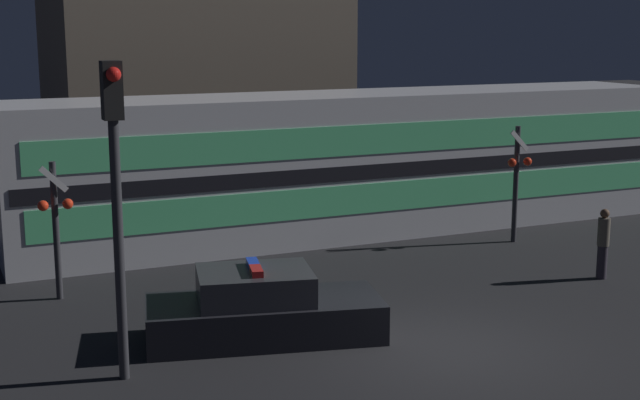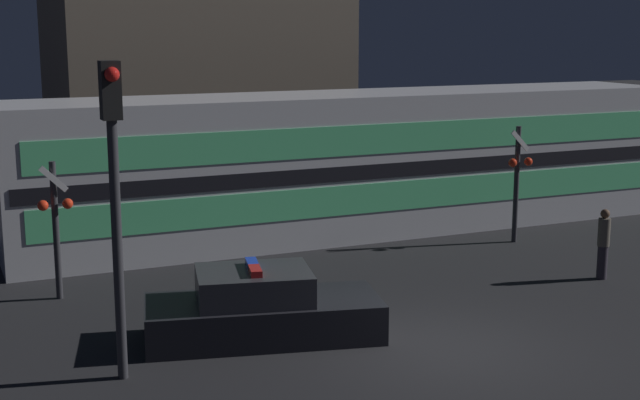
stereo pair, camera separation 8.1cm
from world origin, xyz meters
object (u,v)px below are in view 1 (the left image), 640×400
object	(u,v)px
pedestrian	(603,243)
crossing_signal_near	(517,177)
train	(357,163)
police_car	(262,310)
traffic_light_corner	(116,180)

from	to	relation	value
pedestrian	crossing_signal_near	world-z (taller)	crossing_signal_near
crossing_signal_near	train	bearing A→B (deg)	138.35
police_car	traffic_light_corner	bearing A→B (deg)	-149.10
pedestrian	traffic_light_corner	bearing A→B (deg)	-172.72
pedestrian	traffic_light_corner	world-z (taller)	traffic_light_corner
train	traffic_light_corner	distance (m)	11.48
train	traffic_light_corner	size ratio (longest dim) A/B	3.69
train	police_car	bearing A→B (deg)	-127.57
train	crossing_signal_near	size ratio (longest dim) A/B	6.13
crossing_signal_near	police_car	bearing A→B (deg)	-154.17
pedestrian	traffic_light_corner	size ratio (longest dim) A/B	0.31
traffic_light_corner	crossing_signal_near	bearing A→B (deg)	24.03
pedestrian	traffic_light_corner	xyz separation A→B (m)	(-11.10, -1.42, 2.45)
police_car	pedestrian	size ratio (longest dim) A/B	2.83
police_car	pedestrian	distance (m)	8.41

